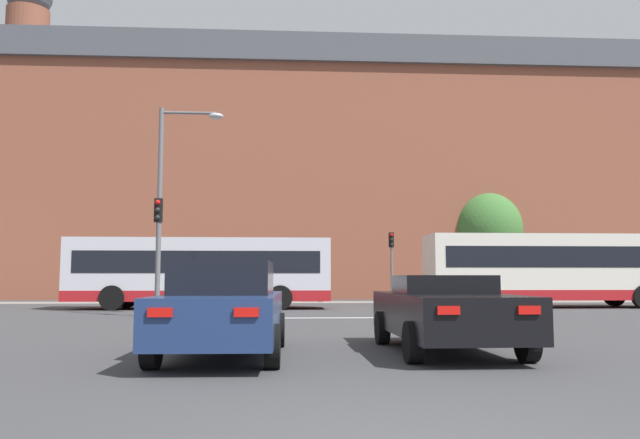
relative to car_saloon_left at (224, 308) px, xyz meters
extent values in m
cube|color=silver|center=(1.88, 9.90, -0.79)|extent=(7.92, 0.30, 0.01)
cube|color=gray|center=(1.88, 23.10, -0.79)|extent=(68.80, 2.50, 0.01)
cube|color=brown|center=(1.30, 35.18, 6.60)|extent=(46.30, 15.72, 14.77)
cube|color=#4C4F56|center=(1.30, 35.18, 14.90)|extent=(47.23, 16.35, 1.83)
cube|color=brown|center=(-14.67, 38.63, 16.84)|extent=(0.90, 0.90, 2.06)
cube|color=brown|center=(1.32, 34.60, 16.84)|extent=(0.90, 0.90, 2.06)
cube|color=brown|center=(17.28, 38.22, 16.84)|extent=(0.90, 0.90, 2.06)
cylinder|color=brown|center=(-17.93, 35.18, 18.03)|extent=(3.01, 3.01, 4.44)
cube|color=navy|center=(0.00, 0.01, -0.12)|extent=(1.90, 4.65, 0.71)
cube|color=black|center=(0.00, -0.03, 0.50)|extent=(1.59, 2.11, 0.53)
cylinder|color=black|center=(-0.82, 1.46, -0.47)|extent=(0.24, 0.65, 0.64)
cylinder|color=black|center=(0.89, 1.42, -0.47)|extent=(0.24, 0.65, 0.64)
cylinder|color=black|center=(-0.89, -1.39, -0.47)|extent=(0.24, 0.65, 0.64)
cylinder|color=black|center=(0.82, -1.44, -0.47)|extent=(0.24, 0.65, 0.64)
cube|color=red|center=(-0.61, -2.30, 0.06)|extent=(0.32, 0.06, 0.12)
cube|color=red|center=(0.50, -2.32, 0.06)|extent=(0.32, 0.06, 0.12)
cube|color=black|center=(3.82, 0.39, -0.12)|extent=(1.90, 4.49, 0.70)
cube|color=black|center=(3.82, 0.50, 0.39)|extent=(1.61, 1.36, 0.32)
cylinder|color=black|center=(2.92, 1.77, -0.47)|extent=(0.23, 0.64, 0.64)
cylinder|color=black|center=(4.70, 1.78, -0.47)|extent=(0.23, 0.64, 0.64)
cylinder|color=black|center=(2.94, -1.01, -0.47)|extent=(0.23, 0.64, 0.64)
cylinder|color=black|center=(4.73, -0.99, -0.47)|extent=(0.23, 0.64, 0.64)
cube|color=red|center=(3.27, -1.87, 0.05)|extent=(0.32, 0.05, 0.12)
cube|color=red|center=(4.42, -1.86, 0.05)|extent=(0.32, 0.05, 0.12)
cube|color=silver|center=(-2.48, 16.22, 0.86)|extent=(10.82, 2.51, 2.59)
cube|color=#AD191E|center=(-2.48, 16.22, -0.22)|extent=(10.84, 2.53, 0.44)
cube|color=black|center=(-2.48, 16.22, 1.15)|extent=(9.95, 2.54, 0.90)
cylinder|color=black|center=(0.88, 17.42, -0.29)|extent=(1.00, 0.28, 1.00)
cylinder|color=black|center=(0.88, 15.01, -0.29)|extent=(1.00, 0.28, 1.00)
cylinder|color=black|center=(-5.83, 17.42, -0.29)|extent=(1.00, 0.28, 1.00)
cylinder|color=black|center=(-5.83, 15.01, -0.29)|extent=(1.00, 0.28, 1.00)
cube|color=silver|center=(12.88, 16.48, 0.98)|extent=(11.06, 2.47, 2.84)
cube|color=#AD191E|center=(12.88, 16.48, -0.22)|extent=(11.08, 2.49, 0.44)
cube|color=black|center=(12.88, 16.48, 1.40)|extent=(10.18, 2.50, 0.90)
cylinder|color=black|center=(16.31, 17.67, -0.29)|extent=(1.00, 0.28, 1.00)
cylinder|color=black|center=(9.45, 17.67, -0.29)|extent=(1.00, 0.28, 1.00)
cylinder|color=black|center=(9.45, 15.30, -0.29)|extent=(1.00, 0.28, 1.00)
cylinder|color=slate|center=(6.83, 22.82, 0.68)|extent=(0.12, 0.12, 2.95)
cube|color=black|center=(6.83, 22.82, 2.56)|extent=(0.26, 0.20, 0.80)
sphere|color=red|center=(6.83, 22.69, 2.82)|extent=(0.17, 0.17, 0.17)
sphere|color=black|center=(6.83, 22.69, 2.56)|extent=(0.17, 0.17, 0.17)
sphere|color=black|center=(6.83, 22.69, 2.30)|extent=(0.17, 0.17, 0.17)
cylinder|color=slate|center=(-3.23, 10.69, 0.79)|extent=(0.12, 0.12, 3.17)
cube|color=black|center=(-3.23, 10.69, 2.78)|extent=(0.26, 0.20, 0.80)
sphere|color=red|center=(-3.23, 10.57, 3.03)|extent=(0.17, 0.17, 0.17)
sphere|color=black|center=(-3.23, 10.57, 2.78)|extent=(0.17, 0.17, 0.17)
sphere|color=black|center=(-3.23, 10.57, 2.52)|extent=(0.17, 0.17, 0.17)
cylinder|color=slate|center=(-3.20, 10.69, 2.75)|extent=(0.16, 0.16, 7.09)
cylinder|color=slate|center=(-2.28, 10.69, 6.15)|extent=(1.85, 0.10, 0.10)
ellipsoid|color=#B2B2B7|center=(-1.35, 10.69, 6.05)|extent=(0.50, 0.36, 0.22)
cylinder|color=black|center=(-4.08, 22.47, -0.39)|extent=(0.13, 0.13, 0.79)
cylinder|color=black|center=(-4.08, 22.64, -0.39)|extent=(0.13, 0.13, 0.79)
cube|color=tan|center=(-4.08, 22.56, 0.32)|extent=(0.23, 0.41, 0.63)
sphere|color=tan|center=(-4.08, 22.56, 0.75)|extent=(0.24, 0.24, 0.24)
cylinder|color=brown|center=(2.95, 23.23, -0.37)|extent=(0.13, 0.13, 0.84)
cylinder|color=brown|center=(3.10, 23.15, -0.37)|extent=(0.13, 0.13, 0.84)
cube|color=navy|center=(3.02, 23.19, 0.38)|extent=(0.46, 0.38, 0.66)
sphere|color=tan|center=(3.02, 23.19, 0.84)|extent=(0.25, 0.25, 0.25)
cylinder|color=black|center=(-5.83, 23.39, -0.36)|extent=(0.13, 0.13, 0.86)
cylinder|color=black|center=(-5.99, 23.45, -0.36)|extent=(0.13, 0.13, 0.86)
cube|color=olive|center=(-5.91, 23.42, 0.41)|extent=(0.45, 0.34, 0.68)
sphere|color=tan|center=(-5.91, 23.42, 0.88)|extent=(0.26, 0.26, 0.26)
cylinder|color=#4C3823|center=(13.85, 28.10, 0.47)|extent=(0.36, 0.36, 2.52)
ellipsoid|color=#3D7033|center=(13.85, 28.10, 3.61)|extent=(4.43, 4.43, 4.65)
camera|label=1|loc=(0.96, -10.48, 0.50)|focal=35.00mm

